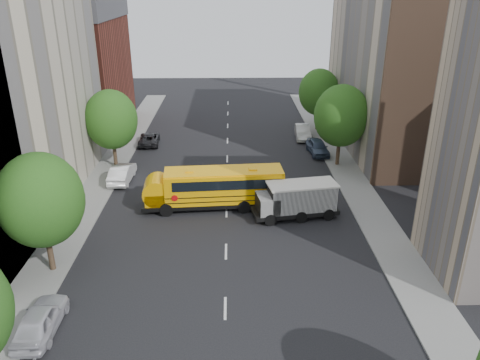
{
  "coord_description": "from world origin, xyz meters",
  "views": [
    {
      "loc": [
        0.4,
        -29.4,
        17.01
      ],
      "look_at": [
        1.04,
        2.0,
        3.6
      ],
      "focal_mm": 35.0,
      "sensor_mm": 36.0,
      "label": 1
    }
  ],
  "objects_px": {
    "street_tree_5": "(319,92)",
    "safari_truck": "(296,200)",
    "street_tree_4": "(341,116)",
    "parked_car_5": "(303,132)",
    "street_tree_1": "(41,200)",
    "parked_car_4": "(318,147)",
    "street_tree_2": "(111,120)",
    "parked_car_1": "(122,173)",
    "parked_car_2": "(149,139)",
    "school_bus": "(214,186)",
    "parked_car_0": "(40,320)"
  },
  "relations": [
    {
      "from": "street_tree_5",
      "to": "safari_truck",
      "type": "bearing_deg",
      "value": -103.71
    },
    {
      "from": "street_tree_4",
      "to": "parked_car_5",
      "type": "height_order",
      "value": "street_tree_4"
    },
    {
      "from": "street_tree_1",
      "to": "parked_car_4",
      "type": "xyz_separation_m",
      "value": [
        20.6,
        21.33,
        -4.19
      ]
    },
    {
      "from": "street_tree_2",
      "to": "parked_car_1",
      "type": "height_order",
      "value": "street_tree_2"
    },
    {
      "from": "street_tree_1",
      "to": "parked_car_1",
      "type": "distance_m",
      "value": 15.06
    },
    {
      "from": "street_tree_1",
      "to": "parked_car_2",
      "type": "bearing_deg",
      "value": 84.96
    },
    {
      "from": "street_tree_4",
      "to": "safari_truck",
      "type": "bearing_deg",
      "value": -117.03
    },
    {
      "from": "safari_truck",
      "to": "parked_car_5",
      "type": "distance_m",
      "value": 20.05
    },
    {
      "from": "street_tree_1",
      "to": "parked_car_2",
      "type": "distance_m",
      "value": 25.41
    },
    {
      "from": "school_bus",
      "to": "parked_car_2",
      "type": "bearing_deg",
      "value": 111.81
    },
    {
      "from": "street_tree_4",
      "to": "parked_car_0",
      "type": "relative_size",
      "value": 1.79
    },
    {
      "from": "school_bus",
      "to": "safari_truck",
      "type": "distance_m",
      "value": 6.66
    },
    {
      "from": "parked_car_0",
      "to": "street_tree_4",
      "type": "bearing_deg",
      "value": -130.89
    },
    {
      "from": "street_tree_1",
      "to": "street_tree_2",
      "type": "xyz_separation_m",
      "value": [
        0.0,
        18.0,
        -0.12
      ]
    },
    {
      "from": "safari_truck",
      "to": "parked_car_5",
      "type": "xyz_separation_m",
      "value": [
        3.41,
        19.74,
        -0.7
      ]
    },
    {
      "from": "street_tree_1",
      "to": "street_tree_4",
      "type": "bearing_deg",
      "value": 39.29
    },
    {
      "from": "street_tree_1",
      "to": "parked_car_4",
      "type": "distance_m",
      "value": 29.95
    },
    {
      "from": "street_tree_1",
      "to": "safari_truck",
      "type": "relative_size",
      "value": 1.15
    },
    {
      "from": "school_bus",
      "to": "parked_car_0",
      "type": "height_order",
      "value": "school_bus"
    },
    {
      "from": "parked_car_5",
      "to": "school_bus",
      "type": "bearing_deg",
      "value": -115.14
    },
    {
      "from": "parked_car_4",
      "to": "parked_car_5",
      "type": "relative_size",
      "value": 0.95
    },
    {
      "from": "school_bus",
      "to": "parked_car_2",
      "type": "xyz_separation_m",
      "value": [
        -7.8,
        16.1,
        -1.2
      ]
    },
    {
      "from": "street_tree_4",
      "to": "parked_car_5",
      "type": "distance_m",
      "value": 10.0
    },
    {
      "from": "parked_car_1",
      "to": "parked_car_4",
      "type": "height_order",
      "value": "parked_car_1"
    },
    {
      "from": "street_tree_1",
      "to": "parked_car_0",
      "type": "height_order",
      "value": "street_tree_1"
    },
    {
      "from": "street_tree_4",
      "to": "parked_car_0",
      "type": "height_order",
      "value": "street_tree_4"
    },
    {
      "from": "street_tree_1",
      "to": "safari_truck",
      "type": "distance_m",
      "value": 18.16
    },
    {
      "from": "street_tree_5",
      "to": "parked_car_1",
      "type": "height_order",
      "value": "street_tree_5"
    },
    {
      "from": "parked_car_0",
      "to": "school_bus",
      "type": "bearing_deg",
      "value": -120.5
    },
    {
      "from": "parked_car_5",
      "to": "street_tree_2",
      "type": "bearing_deg",
      "value": -152.61
    },
    {
      "from": "street_tree_1",
      "to": "parked_car_0",
      "type": "relative_size",
      "value": 1.74
    },
    {
      "from": "parked_car_1",
      "to": "parked_car_4",
      "type": "xyz_separation_m",
      "value": [
        19.2,
        6.92,
        -0.03
      ]
    },
    {
      "from": "school_bus",
      "to": "safari_truck",
      "type": "relative_size",
      "value": 1.73
    },
    {
      "from": "school_bus",
      "to": "parked_car_0",
      "type": "xyz_separation_m",
      "value": [
        -8.6,
        -14.54,
        -1.07
      ]
    },
    {
      "from": "street_tree_5",
      "to": "parked_car_1",
      "type": "xyz_separation_m",
      "value": [
        -20.6,
        -15.59,
        -3.91
      ]
    },
    {
      "from": "parked_car_0",
      "to": "parked_car_2",
      "type": "relative_size",
      "value": 0.98
    },
    {
      "from": "parked_car_4",
      "to": "school_bus",
      "type": "bearing_deg",
      "value": -135.12
    },
    {
      "from": "parked_car_2",
      "to": "parked_car_4",
      "type": "distance_m",
      "value": 18.75
    },
    {
      "from": "school_bus",
      "to": "parked_car_4",
      "type": "distance_m",
      "value": 16.41
    },
    {
      "from": "street_tree_2",
      "to": "school_bus",
      "type": "xyz_separation_m",
      "value": [
        10.0,
        -9.15,
        -2.98
      ]
    },
    {
      "from": "parked_car_1",
      "to": "parked_car_2",
      "type": "height_order",
      "value": "parked_car_1"
    },
    {
      "from": "street_tree_2",
      "to": "parked_car_5",
      "type": "bearing_deg",
      "value": 23.85
    },
    {
      "from": "street_tree_4",
      "to": "parked_car_4",
      "type": "bearing_deg",
      "value": 112.8
    },
    {
      "from": "street_tree_5",
      "to": "school_bus",
      "type": "distance_m",
      "value": 24.49
    },
    {
      "from": "parked_car_0",
      "to": "parked_car_1",
      "type": "height_order",
      "value": "parked_car_1"
    },
    {
      "from": "street_tree_2",
      "to": "school_bus",
      "type": "height_order",
      "value": "street_tree_2"
    },
    {
      "from": "street_tree_4",
      "to": "parked_car_5",
      "type": "xyz_separation_m",
      "value": [
        -2.2,
        8.75,
        -4.29
      ]
    },
    {
      "from": "parked_car_5",
      "to": "parked_car_0",
      "type": "bearing_deg",
      "value": -116.02
    },
    {
      "from": "parked_car_4",
      "to": "street_tree_5",
      "type": "bearing_deg",
      "value": 76.02
    },
    {
      "from": "safari_truck",
      "to": "parked_car_2",
      "type": "distance_m",
      "value": 22.89
    }
  ]
}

